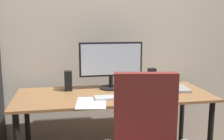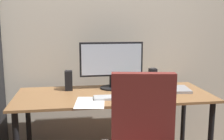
# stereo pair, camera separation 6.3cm
# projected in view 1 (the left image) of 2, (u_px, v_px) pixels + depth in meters

# --- Properties ---
(back_wall) EXTENTS (6.40, 0.10, 2.60)m
(back_wall) POSITION_uv_depth(u_px,v_px,m) (104.00, 24.00, 2.58)
(back_wall) COLOR beige
(back_wall) RESTS_ON ground
(desk) EXTENTS (1.58, 0.64, 0.74)m
(desk) POSITION_uv_depth(u_px,v_px,m) (114.00, 104.00, 2.22)
(desk) COLOR olive
(desk) RESTS_ON ground
(monitor) EXTENTS (0.55, 0.20, 0.41)m
(monitor) POSITION_uv_depth(u_px,v_px,m) (111.00, 62.00, 2.34)
(monitor) COLOR black
(monitor) RESTS_ON desk
(keyboard) EXTENTS (0.29, 0.11, 0.02)m
(keyboard) POSITION_uv_depth(u_px,v_px,m) (113.00, 97.00, 2.07)
(keyboard) COLOR #B7BABC
(keyboard) RESTS_ON desk
(mouse) EXTENTS (0.07, 0.10, 0.03)m
(mouse) POSITION_uv_depth(u_px,v_px,m) (142.00, 94.00, 2.13)
(mouse) COLOR black
(mouse) RESTS_ON desk
(coffee_mug) EXTENTS (0.10, 0.09, 0.10)m
(coffee_mug) POSITION_uv_depth(u_px,v_px,m) (130.00, 86.00, 2.25)
(coffee_mug) COLOR #387F51
(coffee_mug) RESTS_ON desk
(laptop) EXTENTS (0.34, 0.26, 0.02)m
(laptop) POSITION_uv_depth(u_px,v_px,m) (169.00, 89.00, 2.32)
(laptop) COLOR #99999E
(laptop) RESTS_ON desk
(speaker_left) EXTENTS (0.06, 0.07, 0.17)m
(speaker_left) POSITION_uv_depth(u_px,v_px,m) (68.00, 81.00, 2.29)
(speaker_left) COLOR black
(speaker_left) RESTS_ON desk
(speaker_right) EXTENTS (0.06, 0.07, 0.17)m
(speaker_right) POSITION_uv_depth(u_px,v_px,m) (152.00, 78.00, 2.42)
(speaker_right) COLOR black
(speaker_right) RESTS_ON desk
(paper_sheet) EXTENTS (0.25, 0.32, 0.00)m
(paper_sheet) POSITION_uv_depth(u_px,v_px,m) (91.00, 103.00, 1.96)
(paper_sheet) COLOR white
(paper_sheet) RESTS_ON desk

